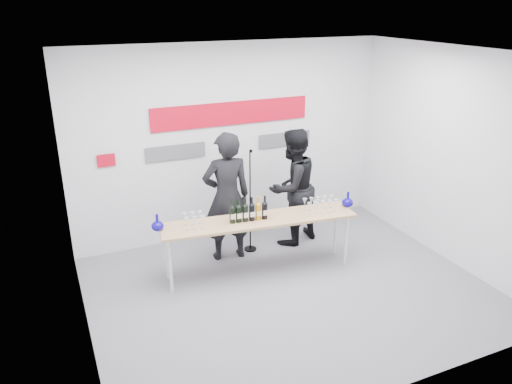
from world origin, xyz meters
The scene contains 12 objects.
ground centered at (0.00, 0.00, 0.00)m, with size 5.00×5.00×0.00m, color slate.
back_wall centered at (0.00, 2.00, 1.50)m, with size 5.00×0.04×3.00m, color silver.
signage centered at (-0.06, 1.97, 1.81)m, with size 3.38×0.02×0.79m.
tasting_table centered at (-0.16, 0.61, 0.74)m, with size 2.70×0.84×0.80m.
wine_bottles centered at (-0.31, 0.62, 0.96)m, with size 0.53×0.14×0.33m.
decanter_left centered at (-1.49, 0.83, 0.90)m, with size 0.16×0.16×0.21m, color #0F0781, non-canonical shape.
decanter_right centered at (1.18, 0.51, 0.90)m, with size 0.16×0.16×0.21m, color #0F0781, non-canonical shape.
glasses_left centered at (-1.04, 0.72, 0.89)m, with size 0.28×0.25×0.18m.
glasses_right centered at (0.72, 0.51, 0.89)m, with size 0.48×0.27×0.18m.
presenter_left centered at (-0.41, 1.19, 0.95)m, with size 0.69×0.45×1.89m, color black.
presenter_right centered at (0.68, 1.26, 0.90)m, with size 0.88×0.68×1.80m, color black.
mic_stand centered at (-0.02, 1.24, 0.49)m, with size 0.19×0.19×1.59m.
Camera 1 is at (-2.68, -4.96, 3.56)m, focal length 35.00 mm.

